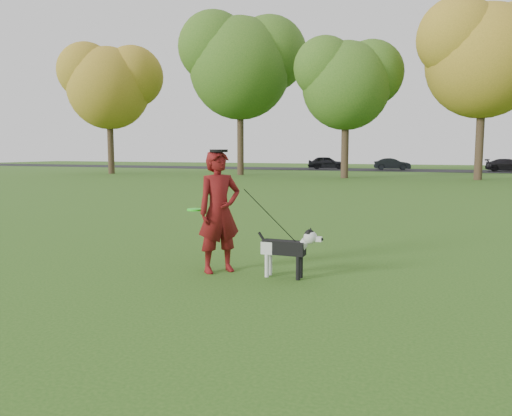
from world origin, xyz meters
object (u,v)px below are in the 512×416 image
at_px(car_mid, 392,164).
at_px(man, 219,212).
at_px(dog, 289,247).
at_px(car_right, 509,165).
at_px(car_left, 327,163).

bearing_deg(car_mid, man, 171.70).
bearing_deg(man, dog, -47.83).
bearing_deg(man, car_right, 30.23).
relative_size(dog, car_right, 0.26).
bearing_deg(car_right, car_left, 100.70).
distance_m(man, car_left, 41.07).
bearing_deg(man, car_mid, 43.69).
bearing_deg(dog, man, -178.76).
bearing_deg(car_right, dog, -178.54).
height_order(car_left, car_right, car_left).
xyz_separation_m(dog, car_mid, (-3.00, 40.26, 0.11)).
xyz_separation_m(man, dog, (1.07, 0.02, -0.45)).
bearing_deg(man, car_left, 52.15).
relative_size(dog, car_mid, 0.30).
height_order(man, car_right, man).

